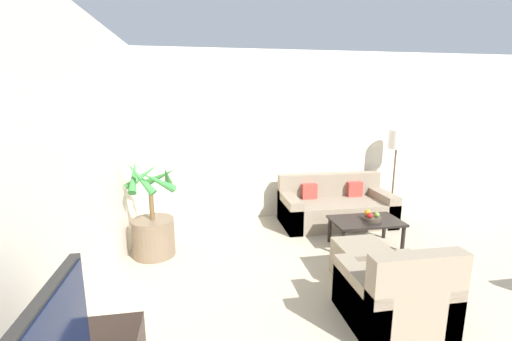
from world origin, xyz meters
TOP-DOWN VIEW (x-y plane):
  - wall_back at (0.00, 6.01)m, footprint 8.29×0.06m
  - wall_left at (-3.37, 2.99)m, footprint 0.06×7.58m
  - potted_palm at (-3.00, 4.78)m, footprint 0.69×0.70m
  - sofa_loveseat at (-0.30, 5.47)m, footprint 1.72×0.82m
  - floor_lamp at (0.79, 5.66)m, footprint 0.28×0.28m
  - coffee_table at (-0.25, 4.56)m, footprint 0.91×0.54m
  - fruit_bowl at (-0.18, 4.54)m, footprint 0.24×0.24m
  - apple_red at (-0.23, 4.50)m, footprint 0.08×0.08m
  - apple_green at (-0.11, 4.53)m, footprint 0.07×0.07m
  - orange_fruit at (-0.21, 4.59)m, footprint 0.09×0.09m
  - armchair at (-0.77, 3.01)m, footprint 0.79×0.77m
  - ottoman at (-0.70, 3.77)m, footprint 0.52×0.52m

SIDE VIEW (x-z plane):
  - ottoman at x=-0.70m, z-range 0.00..0.41m
  - sofa_loveseat at x=-0.30m, z-range -0.12..0.63m
  - armchair at x=-0.77m, z-range -0.14..0.66m
  - coffee_table at x=-0.25m, z-range 0.14..0.51m
  - potted_palm at x=-3.00m, z-range -0.24..1.01m
  - fruit_bowl at x=-0.18m, z-range 0.37..0.42m
  - apple_green at x=-0.11m, z-range 0.42..0.49m
  - apple_red at x=-0.23m, z-range 0.42..0.50m
  - orange_fruit at x=-0.21m, z-range 0.42..0.51m
  - floor_lamp at x=0.79m, z-range 0.47..1.93m
  - wall_back at x=0.00m, z-range 0.00..2.70m
  - wall_left at x=-3.37m, z-range 0.00..2.70m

